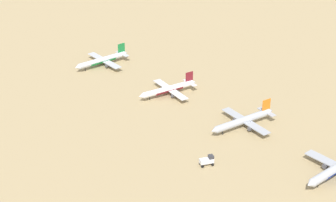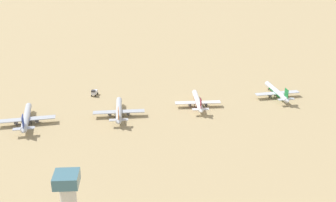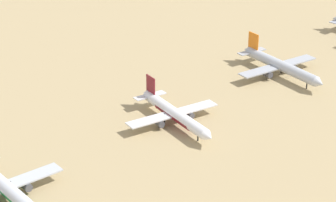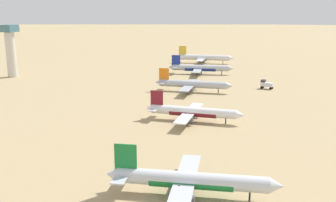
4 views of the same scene
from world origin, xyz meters
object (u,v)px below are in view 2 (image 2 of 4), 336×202
(parked_jet_1, at_px, (198,101))
(parked_jet_2, at_px, (119,110))
(service_truck, at_px, (94,92))
(parked_jet_3, at_px, (26,118))
(parked_jet_0, at_px, (277,92))

(parked_jet_1, bearing_deg, parked_jet_2, 103.85)
(parked_jet_2, xyz_separation_m, service_truck, (29.36, 15.71, -1.12))
(parked_jet_2, bearing_deg, service_truck, 28.16)
(parked_jet_1, height_order, parked_jet_3, parked_jet_3)
(parked_jet_0, distance_m, parked_jet_2, 91.92)
(parked_jet_3, bearing_deg, service_truck, -39.57)
(parked_jet_1, height_order, parked_jet_2, parked_jet_2)
(parked_jet_0, distance_m, parked_jet_3, 137.86)
(service_truck, bearing_deg, parked_jet_2, -151.84)
(parked_jet_3, bearing_deg, parked_jet_2, -81.57)
(parked_jet_2, distance_m, parked_jet_3, 46.06)
(parked_jet_0, xyz_separation_m, service_truck, (7.98, 105.11, -1.00))
(parked_jet_0, relative_size, parked_jet_3, 0.92)
(parked_jet_1, xyz_separation_m, service_truck, (18.92, 58.03, -0.87))
(parked_jet_2, bearing_deg, parked_jet_3, 98.43)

